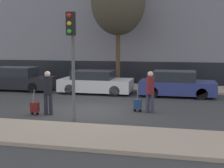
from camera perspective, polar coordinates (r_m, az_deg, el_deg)
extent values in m
plane|color=#38383A|center=(13.64, -4.20, -4.86)|extent=(80.00, 80.00, 0.00)
cube|color=tan|center=(10.21, -10.42, -8.90)|extent=(28.00, 2.50, 0.12)
cube|color=tan|center=(20.32, 1.55, -0.55)|extent=(28.00, 3.00, 0.12)
cube|color=slate|center=(24.00, 3.42, 13.84)|extent=(28.00, 3.21, 11.10)
cube|color=black|center=(22.36, 2.65, 2.10)|extent=(27.44, 0.06, 1.60)
cube|color=black|center=(20.17, -16.69, 0.31)|extent=(4.38, 1.75, 0.70)
cube|color=#23282D|center=(20.19, -17.19, 2.14)|extent=(2.41, 1.54, 0.59)
cylinder|color=black|center=(18.87, -14.24, -0.67)|extent=(0.60, 0.18, 0.60)
cylinder|color=black|center=(20.27, -12.24, -0.05)|extent=(0.60, 0.18, 0.60)
cylinder|color=black|center=(21.55, -18.79, 0.16)|extent=(0.60, 0.18, 0.60)
cube|color=silver|center=(18.14, -2.95, -0.16)|extent=(4.16, 1.85, 0.70)
cube|color=#23282D|center=(18.11, -3.47, 1.70)|extent=(2.29, 1.63, 0.48)
cylinder|color=black|center=(17.05, 0.47, -1.30)|extent=(0.60, 0.18, 0.60)
cylinder|color=black|center=(18.67, 1.57, -0.52)|extent=(0.60, 0.18, 0.60)
cylinder|color=black|center=(17.78, -7.68, -1.00)|extent=(0.60, 0.18, 0.60)
cylinder|color=black|center=(19.34, -5.96, -0.28)|extent=(0.60, 0.18, 0.60)
cube|color=navy|center=(17.50, 11.84, -0.59)|extent=(4.07, 1.85, 0.70)
cube|color=#23282D|center=(17.43, 11.36, 1.45)|extent=(2.24, 1.63, 0.55)
cylinder|color=black|center=(16.73, 16.10, -1.77)|extent=(0.60, 0.18, 0.60)
cylinder|color=black|center=(18.38, 15.81, -0.94)|extent=(0.60, 0.18, 0.60)
cylinder|color=black|center=(16.77, 7.46, -1.52)|extent=(0.60, 0.18, 0.60)
cylinder|color=black|center=(18.42, 7.94, -0.71)|extent=(0.60, 0.18, 0.60)
cylinder|color=#23232D|center=(13.02, -12.02, -3.73)|extent=(0.15, 0.15, 0.84)
cylinder|color=#23232D|center=(12.99, -11.15, -3.73)|extent=(0.15, 0.15, 0.84)
cylinder|color=black|center=(12.88, -11.68, -0.32)|extent=(0.34, 0.34, 0.73)
sphere|color=beige|center=(12.82, -11.73, 1.81)|extent=(0.24, 0.24, 0.24)
cube|color=maroon|center=(13.12, -13.95, -4.16)|extent=(0.32, 0.24, 0.39)
cylinder|color=black|center=(13.23, -14.35, -5.21)|extent=(0.12, 0.03, 0.12)
cylinder|color=black|center=(13.13, -13.48, -5.28)|extent=(0.12, 0.03, 0.12)
cylinder|color=gray|center=(12.97, -14.16, -2.19)|extent=(0.02, 0.19, 0.53)
cylinder|color=#383347|center=(13.19, 6.54, -3.50)|extent=(0.15, 0.15, 0.82)
cylinder|color=#383347|center=(13.13, 7.37, -3.57)|extent=(0.15, 0.15, 0.82)
cylinder|color=maroon|center=(13.04, 7.01, -0.24)|extent=(0.34, 0.34, 0.71)
sphere|color=beige|center=(12.98, 7.04, 1.83)|extent=(0.23, 0.23, 0.23)
cube|color=navy|center=(13.36, 4.71, -3.70)|extent=(0.32, 0.24, 0.41)
cylinder|color=black|center=(13.43, 4.22, -4.79)|extent=(0.12, 0.03, 0.12)
cylinder|color=black|center=(13.40, 5.18, -4.83)|extent=(0.12, 0.03, 0.12)
cylinder|color=gray|center=(13.21, 4.69, -1.72)|extent=(0.02, 0.19, 0.53)
cylinder|color=#515154|center=(11.18, -7.09, 2.68)|extent=(0.12, 0.12, 3.98)
cube|color=black|center=(10.99, -7.55, 10.88)|extent=(0.28, 0.24, 0.80)
sphere|color=red|center=(10.87, -7.86, 12.32)|extent=(0.15, 0.15, 0.15)
sphere|color=gold|center=(10.85, -7.83, 10.91)|extent=(0.15, 0.15, 0.15)
sphere|color=green|center=(10.84, -7.81, 9.51)|extent=(0.15, 0.15, 0.15)
torus|color=black|center=(20.06, -0.40, 0.56)|extent=(0.72, 0.06, 0.72)
torus|color=black|center=(20.32, -3.28, 0.64)|extent=(0.72, 0.06, 0.72)
cylinder|color=maroon|center=(20.16, -1.85, 1.16)|extent=(1.00, 0.05, 0.05)
cylinder|color=maroon|center=(20.19, -2.37, 1.74)|extent=(0.04, 0.04, 0.40)
cylinder|color=#4C3826|center=(20.04, 1.09, 4.95)|extent=(0.28, 0.28, 3.78)
ellipsoid|color=#423D2D|center=(20.18, 1.12, 14.79)|extent=(3.40, 3.40, 4.16)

